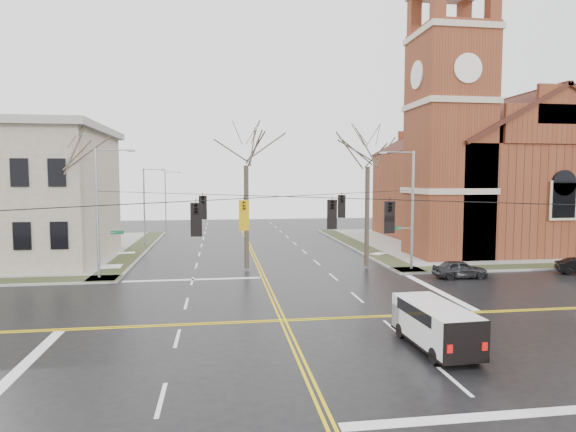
{
  "coord_description": "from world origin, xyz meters",
  "views": [
    {
      "loc": [
        -3.08,
        -23.33,
        7.09
      ],
      "look_at": [
        1.12,
        6.0,
        4.76
      ],
      "focal_mm": 30.0,
      "sensor_mm": 36.0,
      "label": 1
    }
  ],
  "objects": [
    {
      "name": "ground",
      "position": [
        0.0,
        0.0,
        0.0
      ],
      "size": [
        120.0,
        120.0,
        0.0
      ],
      "primitive_type": "plane",
      "color": "black",
      "rests_on": "ground"
    },
    {
      "name": "sidewalks",
      "position": [
        0.0,
        0.0,
        0.08
      ],
      "size": [
        80.0,
        80.0,
        0.17
      ],
      "color": "gray",
      "rests_on": "ground"
    },
    {
      "name": "road_markings",
      "position": [
        0.0,
        0.0,
        0.01
      ],
      "size": [
        100.0,
        100.0,
        0.01
      ],
      "color": "gold",
      "rests_on": "ground"
    },
    {
      "name": "church",
      "position": [
        24.76,
        24.78,
        8.43
      ],
      "size": [
        24.28,
        27.48,
        27.5
      ],
      "color": "brown",
      "rests_on": "ground"
    },
    {
      "name": "signal_pole_ne",
      "position": [
        11.32,
        11.5,
        4.95
      ],
      "size": [
        2.75,
        0.22,
        9.0
      ],
      "color": "gray",
      "rests_on": "ground"
    },
    {
      "name": "signal_pole_nw",
      "position": [
        -11.32,
        11.5,
        4.95
      ],
      "size": [
        2.75,
        0.22,
        9.0
      ],
      "color": "gray",
      "rests_on": "ground"
    },
    {
      "name": "span_wires",
      "position": [
        0.0,
        0.0,
        6.2
      ],
      "size": [
        23.02,
        23.02,
        0.03
      ],
      "color": "black",
      "rests_on": "ground"
    },
    {
      "name": "traffic_signals",
      "position": [
        -0.0,
        -0.67,
        5.45
      ],
      "size": [
        8.21,
        8.26,
        1.3
      ],
      "color": "black",
      "rests_on": "ground"
    },
    {
      "name": "streetlight_north_a",
      "position": [
        -10.65,
        28.0,
        4.47
      ],
      "size": [
        2.3,
        0.2,
        8.0
      ],
      "color": "gray",
      "rests_on": "ground"
    },
    {
      "name": "streetlight_north_b",
      "position": [
        -10.65,
        48.0,
        4.47
      ],
      "size": [
        2.3,
        0.2,
        8.0
      ],
      "color": "gray",
      "rests_on": "ground"
    },
    {
      "name": "cargo_van",
      "position": [
        5.75,
        -4.64,
        1.09
      ],
      "size": [
        2.09,
        4.93,
        1.84
      ],
      "rotation": [
        0.0,
        0.0,
        0.04
      ],
      "color": "white",
      "rests_on": "ground"
    },
    {
      "name": "parked_car_a",
      "position": [
        13.83,
        8.41,
        0.64
      ],
      "size": [
        3.81,
        1.64,
        1.28
      ],
      "primitive_type": "imported",
      "rotation": [
        0.0,
        0.0,
        1.54
      ],
      "color": "black",
      "rests_on": "ground"
    },
    {
      "name": "tree_nw_far",
      "position": [
        -13.81,
        13.49,
        8.07
      ],
      "size": [
        4.0,
        4.0,
        11.14
      ],
      "color": "#392E24",
      "rests_on": "ground"
    },
    {
      "name": "tree_nw_near",
      "position": [
        -1.04,
        13.41,
        8.59
      ],
      "size": [
        4.0,
        4.0,
        11.87
      ],
      "color": "#392E24",
      "rests_on": "ground"
    },
    {
      "name": "tree_ne",
      "position": [
        8.43,
        13.13,
        8.51
      ],
      "size": [
        4.0,
        4.0,
        11.76
      ],
      "color": "#392E24",
      "rests_on": "ground"
    }
  ]
}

